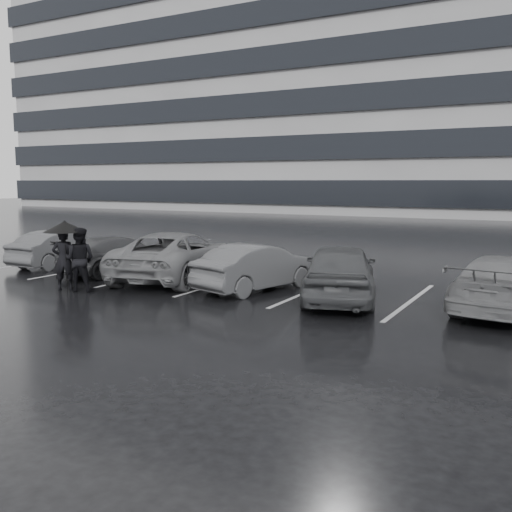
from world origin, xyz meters
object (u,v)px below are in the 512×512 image
at_px(car_west_b, 176,255).
at_px(pedestrian_left, 64,260).
at_px(car_main, 340,272).
at_px(car_west_a, 258,267).
at_px(pedestrian_right, 80,259).
at_px(car_east, 507,284).
at_px(car_west_d, 61,248).
at_px(car_west_c, 121,255).

height_order(car_west_b, pedestrian_left, pedestrian_left).
xyz_separation_m(car_main, car_west_a, (-2.53, 0.28, -0.10)).
bearing_deg(pedestrian_right, car_west_b, -131.28).
bearing_deg(car_east, pedestrian_left, 22.49).
relative_size(car_west_a, pedestrian_left, 2.31).
bearing_deg(car_main, car_west_b, -24.58).
height_order(car_west_a, car_east, car_east).
bearing_deg(car_west_a, pedestrian_right, 46.14).
xyz_separation_m(car_west_d, pedestrian_left, (3.61, -3.18, 0.21)).
bearing_deg(pedestrian_left, car_west_d, -79.63).
bearing_deg(car_west_d, car_main, 174.10).
bearing_deg(car_main, car_west_d, -23.02).
distance_m(car_west_a, car_west_b, 3.10).
height_order(car_west_a, car_west_b, car_west_b).
height_order(car_west_d, pedestrian_right, pedestrian_right).
relative_size(car_west_b, pedestrian_right, 3.00).
relative_size(car_west_a, pedestrian_right, 2.22).
bearing_deg(car_west_a, car_main, -171.05).
height_order(car_west_b, pedestrian_right, pedestrian_right).
height_order(car_west_b, car_west_d, car_west_b).
bearing_deg(pedestrian_left, car_east, 156.97).
bearing_deg(car_west_b, pedestrian_left, 47.54).
distance_m(car_main, car_west_c, 7.90).
relative_size(car_main, car_west_a, 1.12).
height_order(car_main, pedestrian_right, pedestrian_right).
relative_size(car_west_a, car_west_b, 0.74).
bearing_deg(car_west_c, car_east, -163.01).
height_order(car_main, car_west_b, car_main).
xyz_separation_m(pedestrian_left, pedestrian_right, (0.55, 0.07, 0.03)).
height_order(car_west_c, car_east, car_east).
bearing_deg(car_west_c, car_west_a, -167.33).
bearing_deg(pedestrian_right, car_west_d, -56.33).
bearing_deg(car_west_d, car_west_a, 174.62).
xyz_separation_m(car_west_b, pedestrian_left, (-1.69, -2.92, 0.11)).
distance_m(car_main, pedestrian_right, 7.12).
xyz_separation_m(car_west_d, pedestrian_right, (4.16, -3.12, 0.25)).
relative_size(car_west_b, car_east, 1.16).
relative_size(car_west_c, pedestrian_left, 2.47).
xyz_separation_m(car_west_d, car_east, (14.76, -0.16, 0.03)).
distance_m(car_west_c, pedestrian_left, 3.03).
height_order(pedestrian_left, pedestrian_right, pedestrian_right).
bearing_deg(pedestrian_right, pedestrian_left, -12.60).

